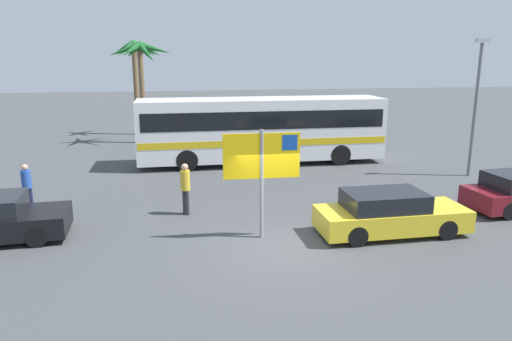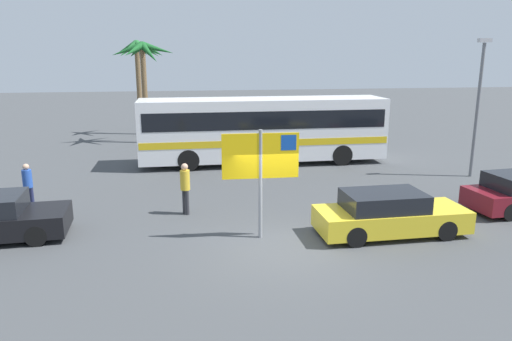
# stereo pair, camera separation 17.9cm
# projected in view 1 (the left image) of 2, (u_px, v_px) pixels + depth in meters

# --- Properties ---
(ground) EXTENTS (120.00, 120.00, 0.00)m
(ground) POSITION_uv_depth(u_px,v_px,m) (284.00, 247.00, 13.37)
(ground) COLOR #424447
(bus_front_coach) EXTENTS (11.88, 2.51, 3.17)m
(bus_front_coach) POSITION_uv_depth(u_px,v_px,m) (261.00, 127.00, 23.33)
(bus_front_coach) COLOR white
(bus_front_coach) RESTS_ON ground
(ferry_sign) EXTENTS (2.20, 0.12, 3.20)m
(ferry_sign) POSITION_uv_depth(u_px,v_px,m) (263.00, 160.00, 13.55)
(ferry_sign) COLOR gray
(ferry_sign) RESTS_ON ground
(car_yellow) EXTENTS (4.47, 1.71, 1.32)m
(car_yellow) POSITION_uv_depth(u_px,v_px,m) (390.00, 214.00, 14.21)
(car_yellow) COLOR yellow
(car_yellow) RESTS_ON ground
(pedestrian_near_sign) EXTENTS (0.32, 0.32, 1.75)m
(pedestrian_near_sign) POSITION_uv_depth(u_px,v_px,m) (185.00, 185.00, 15.88)
(pedestrian_near_sign) COLOR #2D2D33
(pedestrian_near_sign) RESTS_ON ground
(pedestrian_crossing_lot) EXTENTS (0.32, 0.32, 1.62)m
(pedestrian_crossing_lot) POSITION_uv_depth(u_px,v_px,m) (27.00, 183.00, 16.34)
(pedestrian_crossing_lot) COLOR #1E2347
(pedestrian_crossing_lot) RESTS_ON ground
(lamp_post_left_side) EXTENTS (0.56, 0.20, 5.89)m
(lamp_post_left_side) POSITION_uv_depth(u_px,v_px,m) (476.00, 102.00, 20.47)
(lamp_post_left_side) COLOR slate
(lamp_post_left_side) RESTS_ON ground
(palm_tree_seaside) EXTENTS (3.68, 3.35, 5.98)m
(palm_tree_seaside) POSITION_uv_depth(u_px,v_px,m) (141.00, 61.00, 27.96)
(palm_tree_seaside) COLOR brown
(palm_tree_seaside) RESTS_ON ground
(palm_tree_inland) EXTENTS (2.97, 2.99, 6.15)m
(palm_tree_inland) POSITION_uv_depth(u_px,v_px,m) (135.00, 61.00, 31.05)
(palm_tree_inland) COLOR brown
(palm_tree_inland) RESTS_ON ground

